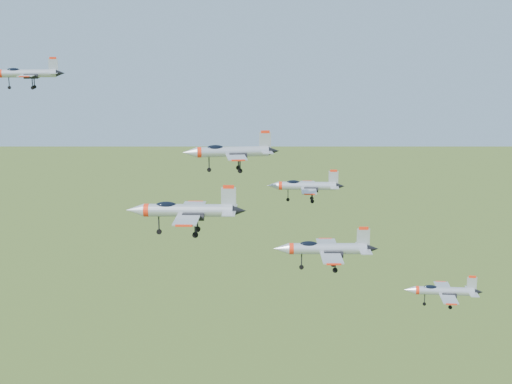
{
  "coord_description": "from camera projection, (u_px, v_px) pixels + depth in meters",
  "views": [
    {
      "loc": [
        -2.28,
        -99.81,
        146.38
      ],
      "look_at": [
        5.3,
        -3.45,
        125.71
      ],
      "focal_mm": 50.0,
      "sensor_mm": 36.0,
      "label": 1
    }
  ],
  "objects": [
    {
      "name": "jet_lead",
      "position": [
        25.0,
        73.0,
        107.48
      ],
      "size": [
        11.42,
        9.45,
        3.05
      ],
      "rotation": [
        0.0,
        0.0,
        0.08
      ],
      "color": "#A4A8B0"
    },
    {
      "name": "jet_left_high",
      "position": [
        230.0,
        152.0,
        96.62
      ],
      "size": [
        13.25,
        10.92,
        3.55
      ],
      "rotation": [
        0.0,
        0.0,
        0.04
      ],
      "color": "#A4A8B0"
    },
    {
      "name": "jet_right_high",
      "position": [
        185.0,
        210.0,
        80.64
      ],
      "size": [
        13.78,
        11.45,
        3.68
      ],
      "rotation": [
        0.0,
        0.0,
        -0.1
      ],
      "color": "#A4A8B0"
    },
    {
      "name": "jet_left_low",
      "position": [
        305.0,
        186.0,
        108.29
      ],
      "size": [
        11.86,
        9.87,
        3.17
      ],
      "rotation": [
        0.0,
        0.0,
        -0.12
      ],
      "color": "#A4A8B0"
    },
    {
      "name": "jet_right_low",
      "position": [
        324.0,
        248.0,
        93.68
      ],
      "size": [
        13.93,
        11.54,
        3.72
      ],
      "rotation": [
        0.0,
        0.0,
        -0.08
      ],
      "color": "#A4A8B0"
    },
    {
      "name": "jet_trail",
      "position": [
        442.0,
        291.0,
        106.29
      ],
      "size": [
        11.7,
        9.8,
        3.13
      ],
      "rotation": [
        0.0,
        0.0,
        -0.17
      ],
      "color": "#A4A8B0"
    }
  ]
}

